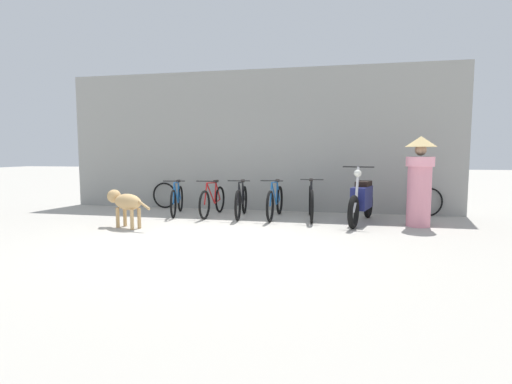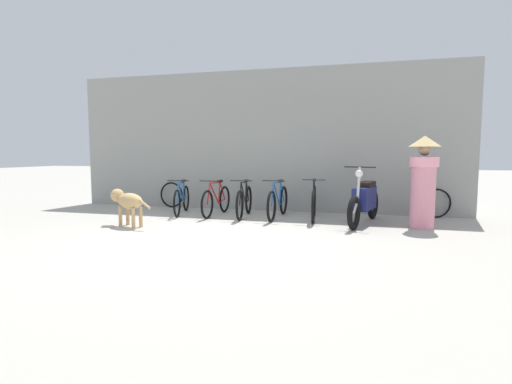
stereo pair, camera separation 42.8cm
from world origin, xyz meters
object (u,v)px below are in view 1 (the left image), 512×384
object	(u,v)px
spare_tire_right	(164,195)
bicycle_2	(241,202)
person_in_robes	(420,178)
bicycle_1	(213,201)
stray_dog	(125,202)
bicycle_0	(177,200)
bicycle_4	(311,202)
spare_tire_left	(429,202)
bicycle_3	(275,202)
motorcycle	(362,200)

from	to	relation	value
spare_tire_right	bicycle_2	bearing A→B (deg)	-22.93
spare_tire_right	person_in_robes	bearing A→B (deg)	-12.69
bicycle_1	bicycle_2	xyz separation A→B (m)	(0.66, -0.04, 0.01)
stray_dog	person_in_robes	bearing A→B (deg)	-145.55
bicycle_0	spare_tire_right	world-z (taller)	bicycle_0
bicycle_4	bicycle_1	bearing A→B (deg)	-95.37
bicycle_2	person_in_robes	distance (m)	3.58
bicycle_2	spare_tire_left	xyz separation A→B (m)	(3.96, 0.94, -0.02)
bicycle_2	bicycle_4	world-z (taller)	bicycle_4
bicycle_1	spare_tire_right	world-z (taller)	bicycle_1
bicycle_2	spare_tire_right	bearing A→B (deg)	-119.02
bicycle_1	spare_tire_right	size ratio (longest dim) A/B	2.52
bicycle_1	bicycle_4	bearing A→B (deg)	91.42
bicycle_3	stray_dog	world-z (taller)	bicycle_3
spare_tire_right	stray_dog	bearing A→B (deg)	-80.83
stray_dog	spare_tire_left	bearing A→B (deg)	-135.02
stray_dog	bicycle_0	bearing A→B (deg)	-79.50
bicycle_0	bicycle_3	world-z (taller)	bicycle_3
stray_dog	spare_tire_left	xyz separation A→B (m)	(5.76, 2.56, -0.16)
bicycle_0	bicycle_3	bearing A→B (deg)	76.12
stray_dog	bicycle_2	bearing A→B (deg)	-116.92
bicycle_3	bicycle_4	xyz separation A→B (m)	(0.75, 0.02, 0.01)
bicycle_0	stray_dog	size ratio (longest dim) A/B	1.42
bicycle_0	bicycle_1	size ratio (longest dim) A/B	0.95
bicycle_0	spare_tire_right	size ratio (longest dim) A/B	2.39
bicycle_1	bicycle_3	bearing A→B (deg)	91.07
bicycle_0	spare_tire_left	size ratio (longest dim) A/B	2.46
stray_dog	spare_tire_left	distance (m)	6.31
bicycle_4	stray_dog	distance (m)	3.69
motorcycle	person_in_robes	distance (m)	1.13
person_in_robes	spare_tire_right	xyz separation A→B (m)	(-5.73, 1.29, -0.58)
bicycle_0	bicycle_3	size ratio (longest dim) A/B	0.89
bicycle_2	bicycle_4	bearing A→B (deg)	86.30
bicycle_1	stray_dog	distance (m)	2.02
bicycle_2	motorcycle	size ratio (longest dim) A/B	0.83
bicycle_1	stray_dog	world-z (taller)	bicycle_1
bicycle_3	person_in_robes	xyz separation A→B (m)	(2.79, -0.40, 0.57)
motorcycle	bicycle_0	bearing A→B (deg)	-79.11
bicycle_1	spare_tire_right	distance (m)	1.79
bicycle_0	bicycle_3	xyz separation A→B (m)	(2.22, 0.01, 0.01)
bicycle_3	person_in_robes	world-z (taller)	person_in_robes
bicycle_0	person_in_robes	distance (m)	5.05
bicycle_4	person_in_robes	distance (m)	2.15
bicycle_0	bicycle_2	size ratio (longest dim) A/B	0.95
bicycle_2	bicycle_3	distance (m)	0.73
motorcycle	spare_tire_left	bearing A→B (deg)	142.21
stray_dog	bicycle_3	bearing A→B (deg)	-125.52
bicycle_0	motorcycle	xyz separation A→B (m)	(3.98, -0.24, 0.13)
spare_tire_right	bicycle_0	bearing A→B (deg)	-51.27
bicycle_2	bicycle_3	world-z (taller)	bicycle_3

